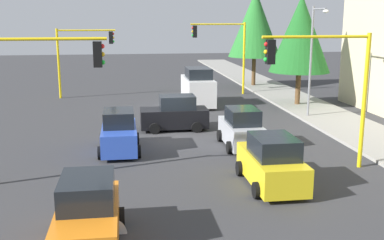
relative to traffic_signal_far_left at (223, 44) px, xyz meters
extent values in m
plane|color=#353538|center=(14.00, -5.73, -4.18)|extent=(120.00, 120.00, 0.00)
cube|color=gray|center=(9.00, 4.77, -4.10)|extent=(80.00, 4.00, 0.15)
cone|color=silver|center=(25.00, -8.73, -4.17)|extent=(0.01, 1.10, 1.10)
cylinder|color=yellow|center=(0.00, 1.77, -1.22)|extent=(0.18, 0.18, 5.92)
cylinder|color=yellow|center=(0.00, -0.48, 1.60)|extent=(0.12, 4.50, 0.12)
cube|color=black|center=(0.00, -2.37, 1.02)|extent=(0.36, 0.32, 0.96)
sphere|color=red|center=(0.00, -2.55, 1.32)|extent=(0.18, 0.18, 0.18)
sphere|color=yellow|center=(0.00, -2.55, 1.02)|extent=(0.18, 0.18, 0.18)
sphere|color=green|center=(0.00, -2.55, 0.72)|extent=(0.18, 0.18, 0.18)
cylinder|color=yellow|center=(0.00, -13.23, -1.44)|extent=(0.18, 0.18, 5.48)
cylinder|color=yellow|center=(0.00, -10.98, 1.15)|extent=(0.12, 4.50, 0.12)
cube|color=black|center=(0.00, -9.09, 0.57)|extent=(0.36, 0.32, 0.96)
sphere|color=red|center=(0.00, -8.91, 0.87)|extent=(0.18, 0.18, 0.18)
sphere|color=yellow|center=(0.00, -8.91, 0.57)|extent=(0.18, 0.18, 0.18)
sphere|color=green|center=(0.00, -8.91, 0.27)|extent=(0.18, 0.18, 0.18)
cylinder|color=yellow|center=(20.00, -10.98, 1.34)|extent=(0.12, 4.50, 0.12)
cube|color=black|center=(20.00, -9.09, 0.76)|extent=(0.36, 0.32, 0.96)
sphere|color=red|center=(20.00, -8.91, 1.06)|extent=(0.18, 0.18, 0.18)
sphere|color=yellow|center=(20.00, -8.91, 0.76)|extent=(0.18, 0.18, 0.18)
sphere|color=green|center=(20.00, -8.91, 0.46)|extent=(0.18, 0.18, 0.18)
cylinder|color=yellow|center=(20.00, 1.77, -1.33)|extent=(0.18, 0.18, 5.69)
cylinder|color=yellow|center=(20.00, -0.48, 1.36)|extent=(0.12, 4.50, 0.12)
cube|color=black|center=(20.00, -2.37, 0.78)|extent=(0.36, 0.32, 0.96)
sphere|color=red|center=(20.00, -2.55, 1.08)|extent=(0.18, 0.18, 0.18)
sphere|color=yellow|center=(20.00, -2.55, 0.78)|extent=(0.18, 0.18, 0.18)
sphere|color=green|center=(20.00, -2.55, 0.48)|extent=(0.18, 0.18, 0.18)
cylinder|color=slate|center=(10.00, 3.47, -0.68)|extent=(0.14, 0.14, 7.00)
cylinder|color=slate|center=(10.90, 3.47, 2.62)|extent=(1.80, 0.10, 0.10)
ellipsoid|color=silver|center=(11.80, 3.47, 2.47)|extent=(0.56, 0.28, 0.20)
cylinder|color=brown|center=(-4.00, 3.77, -2.69)|extent=(0.36, 0.36, 2.99)
cone|color=#28752D|center=(-4.00, 3.77, 1.59)|extent=(4.78, 4.78, 5.97)
cylinder|color=brown|center=(6.00, 4.27, -2.83)|extent=(0.36, 0.36, 2.69)
cone|color=#1E6023|center=(6.00, 4.27, 1.01)|extent=(4.31, 4.31, 5.39)
cube|color=white|center=(4.69, -2.86, -3.09)|extent=(4.80, 1.90, 1.85)
cube|color=black|center=(4.93, -2.86, -1.78)|extent=(2.50, 1.67, 0.76)
cylinder|color=black|center=(3.20, -3.87, -3.88)|extent=(0.60, 0.20, 0.60)
cylinder|color=black|center=(3.20, -1.85, -3.88)|extent=(0.60, 0.20, 0.60)
cylinder|color=black|center=(6.17, -3.87, -3.88)|extent=(0.60, 0.20, 0.60)
cylinder|color=black|center=(6.17, -1.85, -3.88)|extent=(0.60, 0.20, 0.60)
cube|color=black|center=(12.00, -5.39, -3.49)|extent=(1.68, 3.81, 1.05)
cube|color=black|center=(12.00, -5.20, -2.58)|extent=(1.48, 1.98, 0.76)
cylinder|color=black|center=(12.90, -6.57, -3.88)|extent=(0.20, 0.60, 0.60)
cylinder|color=black|center=(11.10, -6.57, -3.88)|extent=(0.20, 0.60, 0.60)
cylinder|color=black|center=(12.90, -4.21, -3.88)|extent=(0.20, 0.60, 0.60)
cylinder|color=black|center=(11.10, -4.21, -3.88)|extent=(0.20, 0.60, 0.60)
cube|color=orange|center=(25.64, -9.25, -3.49)|extent=(3.96, 1.67, 1.05)
cube|color=black|center=(25.44, -9.25, -2.58)|extent=(2.06, 1.47, 0.76)
cylinder|color=black|center=(24.41, -8.35, -3.88)|extent=(0.60, 0.20, 0.60)
cylinder|color=black|center=(24.41, -10.14, -3.88)|extent=(0.60, 0.20, 0.60)
cube|color=blue|center=(16.08, -8.46, -3.49)|extent=(3.84, 1.62, 1.05)
cube|color=black|center=(15.89, -8.46, -2.58)|extent=(2.00, 1.42, 0.76)
cylinder|color=black|center=(17.27, -7.59, -3.88)|extent=(0.60, 0.20, 0.60)
cylinder|color=black|center=(17.27, -9.33, -3.88)|extent=(0.60, 0.20, 0.60)
cylinder|color=black|center=(14.89, -7.59, -3.88)|extent=(0.60, 0.20, 0.60)
cylinder|color=black|center=(14.89, -9.33, -3.88)|extent=(0.60, 0.20, 0.60)
cube|color=yellow|center=(21.59, -2.69, -3.49)|extent=(4.00, 1.73, 1.05)
cube|color=black|center=(21.79, -2.69, -2.58)|extent=(2.08, 1.52, 0.76)
cylinder|color=black|center=(20.35, -3.61, -3.88)|extent=(0.60, 0.20, 0.60)
cylinder|color=black|center=(20.35, -1.76, -3.88)|extent=(0.60, 0.20, 0.60)
cylinder|color=black|center=(22.83, -3.61, -3.88)|extent=(0.60, 0.20, 0.60)
cylinder|color=black|center=(22.83, -1.76, -3.88)|extent=(0.60, 0.20, 0.60)
cube|color=#B2B5BA|center=(16.08, -2.46, -3.49)|extent=(3.68, 1.60, 1.05)
cube|color=black|center=(16.27, -2.46, -2.58)|extent=(1.92, 1.41, 0.76)
cylinder|color=black|center=(14.94, -3.33, -3.88)|extent=(0.60, 0.20, 0.60)
cylinder|color=black|center=(14.94, -1.60, -3.88)|extent=(0.60, 0.20, 0.60)
cylinder|color=black|center=(17.23, -3.33, -3.88)|extent=(0.60, 0.20, 0.60)
cylinder|color=black|center=(17.23, -1.60, -3.88)|extent=(0.60, 0.20, 0.60)
camera|label=1|loc=(37.94, -8.12, 2.10)|focal=43.62mm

